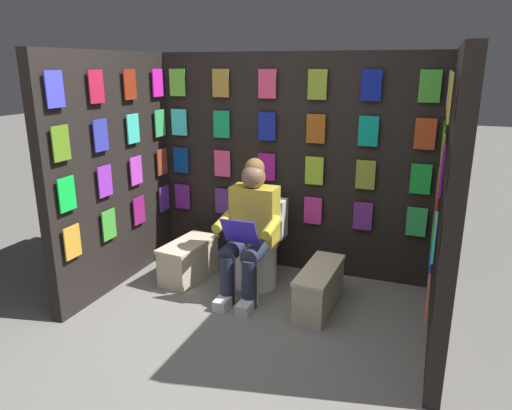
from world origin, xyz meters
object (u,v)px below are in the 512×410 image
toilet (259,249)px  comic_longbox_near (189,260)px  comic_longbox_far (319,288)px  person_reading (250,228)px

toilet → comic_longbox_near: 0.68m
comic_longbox_far → person_reading: bearing=-3.6°
comic_longbox_near → person_reading: bearing=-179.1°
person_reading → comic_longbox_near: bearing=-5.2°
person_reading → toilet: bearing=-90.0°
person_reading → comic_longbox_far: (-0.64, 0.07, -0.42)m
toilet → comic_longbox_far: bearing=155.5°
toilet → person_reading: (0.00, 0.23, 0.27)m
person_reading → comic_longbox_far: 0.77m
comic_longbox_near → comic_longbox_far: comic_longbox_near is taller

